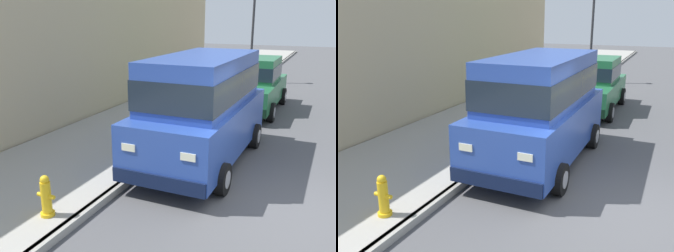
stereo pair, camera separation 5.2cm
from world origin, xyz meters
The scene contains 9 objects.
ground_plane centered at (0.00, 0.00, 0.00)m, with size 80.00×80.00×0.00m, color #4C4C4F.
curb centered at (-3.20, 0.00, 0.07)m, with size 0.16×64.00×0.14m, color gray.
sidewalk centered at (-5.00, 0.00, 0.07)m, with size 3.60×64.00×0.14m, color #99968E.
car_blue_van centered at (-2.23, 1.71, 1.39)m, with size 2.16×4.91×2.52m.
car_green_sedan centered at (-2.20, 7.35, 0.98)m, with size 2.05×4.61×1.92m.
dog_white centered at (-4.09, 1.02, 0.43)m, with size 0.66×0.47×0.49m.
fire_hydrant centered at (-3.65, -2.02, 0.48)m, with size 0.34×0.24×0.72m.
street_lamp centered at (-3.55, 13.06, 2.91)m, with size 0.36×0.36×4.42m.
building_facade centered at (-7.10, 5.31, 2.42)m, with size 0.50×20.00×4.84m, color tan.
Camera 1 is at (0.48, -6.27, 3.35)m, focal length 39.86 mm.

